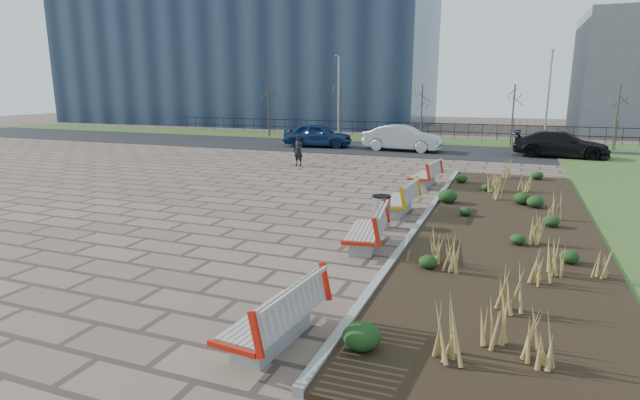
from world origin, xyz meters
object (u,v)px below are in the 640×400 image
at_px(car_blue, 318,135).
at_px(lamp_west, 338,99).
at_px(litter_bin, 381,212).
at_px(bench_c, 398,198).
at_px(car_silver, 403,138).
at_px(car_black, 560,144).
at_px(lamp_east, 548,100).
at_px(bench_a, 272,313).
at_px(bench_d, 424,174).
at_px(bench_b, 365,228).
at_px(pedestrian, 298,150).

bearing_deg(car_blue, lamp_west, -5.93).
bearing_deg(litter_bin, car_blue, 116.71).
bearing_deg(bench_c, car_blue, 121.36).
height_order(car_silver, car_black, car_silver).
distance_m(litter_bin, lamp_east, 22.72).
relative_size(bench_a, bench_c, 1.00).
height_order(bench_d, lamp_east, lamp_east).
height_order(bench_d, car_blue, car_blue).
height_order(car_silver, lamp_east, lamp_east).
relative_size(bench_d, lamp_east, 0.35).
distance_m(car_silver, car_black, 8.82).
distance_m(bench_b, car_black, 20.33).
relative_size(bench_a, car_black, 0.42).
distance_m(car_black, lamp_east, 4.94).
bearing_deg(bench_a, bench_c, 95.24).
relative_size(bench_d, litter_bin, 2.30).
distance_m(bench_b, lamp_west, 25.62).
relative_size(bench_d, pedestrian, 1.35).
distance_m(bench_c, litter_bin, 1.81).
xyz_separation_m(car_blue, car_black, (14.49, 0.22, -0.04)).
bearing_deg(pedestrian, litter_bin, -38.77).
height_order(bench_a, car_silver, car_silver).
bearing_deg(bench_c, bench_a, -88.11).
distance_m(bench_a, lamp_west, 30.35).
bearing_deg(pedestrian, car_black, 49.34).
xyz_separation_m(litter_bin, lamp_west, (-8.94, 22.00, 2.58)).
height_order(pedestrian, lamp_east, lamp_east).
height_order(bench_b, litter_bin, bench_b).
bearing_deg(lamp_east, litter_bin, -102.95).
height_order(car_blue, car_silver, car_silver).
xyz_separation_m(bench_d, lamp_west, (-9.00, 15.40, 2.54)).
xyz_separation_m(bench_b, litter_bin, (-0.06, 1.85, -0.04)).
relative_size(bench_a, bench_b, 1.00).
xyz_separation_m(bench_a, bench_c, (0.00, 8.68, 0.00)).
relative_size(bench_a, litter_bin, 2.30).
bearing_deg(pedestrian, bench_b, -43.14).
xyz_separation_m(bench_c, car_silver, (-3.17, 15.55, 0.30)).
bearing_deg(car_black, bench_c, 164.16).
height_order(bench_b, lamp_west, lamp_west).
height_order(car_blue, car_black, car_blue).
distance_m(bench_c, lamp_east, 20.96).
distance_m(bench_a, car_black, 25.19).
xyz_separation_m(bench_b, car_silver, (-3.17, 19.21, 0.30)).
relative_size(bench_b, bench_d, 1.00).
distance_m(car_blue, car_silver, 5.67).
bearing_deg(litter_bin, bench_b, -88.12).
xyz_separation_m(lamp_west, lamp_east, (14.00, 0.00, 0.00)).
relative_size(bench_d, car_silver, 0.44).
bearing_deg(bench_c, pedestrian, 132.93).
distance_m(bench_a, bench_c, 8.68).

